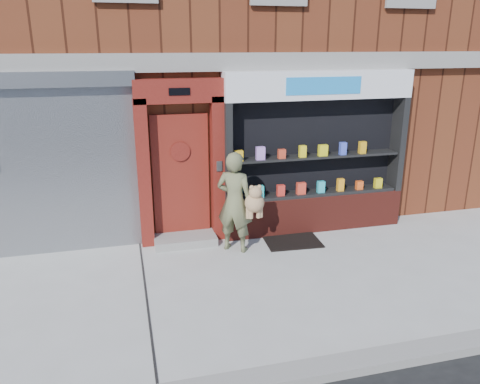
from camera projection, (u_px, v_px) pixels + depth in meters
name	position (u px, v px, depth m)	size (l,w,h in m)	color
ground	(251.00, 283.00, 7.05)	(80.00, 80.00, 0.00)	#9E9E99
curb	(304.00, 373.00, 5.05)	(60.00, 0.30, 0.12)	gray
building	(186.00, 19.00, 11.36)	(12.00, 8.16, 8.00)	#592514
shutter_bay	(42.00, 155.00, 7.59)	(3.10, 0.30, 3.04)	gray
red_door_bay	(181.00, 163.00, 8.14)	(1.52, 0.58, 2.90)	#5A140F
pharmacy_bay	(315.00, 160.00, 8.71)	(3.50, 0.41, 3.00)	maroon
woman	(237.00, 202.00, 7.93)	(0.85, 0.71, 1.75)	#616442
doormat	(293.00, 242.00, 8.50)	(0.98, 0.69, 0.02)	black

